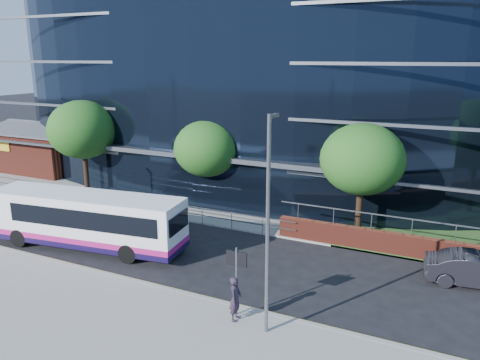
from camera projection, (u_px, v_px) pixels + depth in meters
The scene contains 17 objects.
ground at pixel (164, 278), 21.69m from camera, with size 200.00×200.00×0.00m, color black.
pavement_near at pixel (87, 332), 17.31m from camera, with size 80.00×8.00×0.15m, color gray.
kerb at pixel (152, 286), 20.80m from camera, with size 80.00×0.25×0.16m, color gray.
yellow_line_outer at pixel (154, 285), 20.99m from camera, with size 80.00×0.08×0.01m, color gold.
yellow_line_inner at pixel (156, 284), 21.12m from camera, with size 80.00×0.08×0.01m, color gold.
far_forecourt at pixel (182, 198), 33.78m from camera, with size 50.00×8.00×0.10m, color gray.
glass_office at pixel (262, 81), 39.52m from camera, with size 44.00×23.10×16.00m.
brick_pavilion at pixel (45, 149), 42.13m from camera, with size 8.60×6.66×4.40m.
guard_railings at pixel (123, 199), 30.92m from camera, with size 24.00×0.05×1.10m.
street_sign at pixel (237, 267), 17.89m from camera, with size 0.85×0.09×2.80m.
tree_far_a at pixel (82, 130), 33.71m from camera, with size 4.95×4.95×6.98m.
tree_far_b at pixel (207, 149), 30.16m from camera, with size 4.29×4.29×6.05m.
tree_far_c at pixel (362, 159), 25.48m from camera, with size 4.62×4.62×6.51m.
streetlight_east at pixel (268, 221), 16.17m from camera, with size 0.15×0.77×8.00m.
city_bus at pixel (88, 220), 24.85m from camera, with size 11.14×3.85×2.95m.
parked_car at pixel (478, 271), 20.80m from camera, with size 1.56×4.48×1.48m, color black.
pedestrian at pixel (235, 299), 17.79m from camera, with size 0.64×0.42×1.77m, color #291F2F.
Camera 1 is at (11.69, -16.38, 9.94)m, focal length 35.00 mm.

